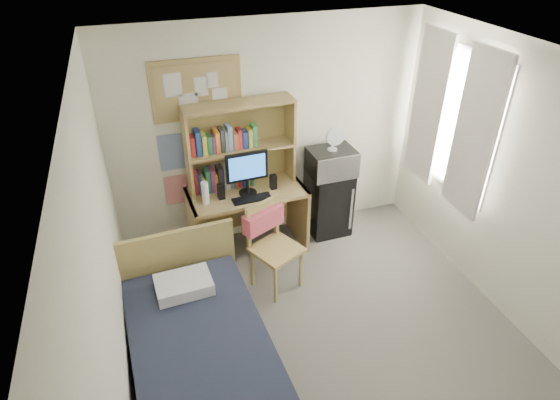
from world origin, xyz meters
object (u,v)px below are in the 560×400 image
object	(u,v)px
speaker_right	(273,182)
desk	(248,221)
bulletin_board	(196,89)
desk_fan	(333,139)
desk_chair	(276,249)
mini_fridge	(328,202)
bed	(207,378)
speaker_left	(221,191)
microwave	(331,162)
monitor	(247,174)

from	to	relation	value
speaker_right	desk	bearing A→B (deg)	168.69
bulletin_board	desk_fan	size ratio (longest dim) A/B	3.36
bulletin_board	desk	xyz separation A→B (m)	(0.40, -0.33, -1.51)
desk_chair	bulletin_board	bearing A→B (deg)	91.42
mini_fridge	bed	size ratio (longest dim) A/B	0.37
desk_fan	speaker_left	bearing A→B (deg)	-174.94
desk	mini_fridge	size ratio (longest dim) A/B	1.59
desk	bed	distance (m)	2.08
mini_fridge	bulletin_board	bearing A→B (deg)	169.64
desk	microwave	xyz separation A→B (m)	(1.06, 0.07, 0.57)
monitor	speaker_right	world-z (taller)	monitor
bed	microwave	xyz separation A→B (m)	(1.90, 1.96, 0.67)
bed	monitor	size ratio (longest dim) A/B	4.46
desk_chair	monitor	distance (m)	0.88
mini_fridge	desk_fan	xyz separation A→B (m)	(0.00, -0.02, 0.86)
desk	desk_chair	size ratio (longest dim) A/B	1.32
mini_fridge	speaker_right	xyz separation A→B (m)	(-0.75, -0.13, 0.49)
mini_fridge	speaker_left	world-z (taller)	speaker_left
speaker_left	desk_chair	bearing A→B (deg)	-59.51
desk_chair	microwave	size ratio (longest dim) A/B	1.88
speaker_left	speaker_right	bearing A→B (deg)	-0.00
bulletin_board	speaker_right	xyz separation A→B (m)	(0.70, -0.38, -1.02)
desk_chair	bed	bearing A→B (deg)	-154.32
desk	desk_chair	bearing A→B (deg)	-82.92
microwave	desk_fan	distance (m)	0.29
bed	monitor	xyz separation A→B (m)	(0.85, 1.84, 0.76)
monitor	microwave	world-z (taller)	monitor
mini_fridge	bed	xyz separation A→B (m)	(-1.90, -1.98, -0.11)
desk_fan	desk_chair	bearing A→B (deg)	-140.85
desk_chair	mini_fridge	bearing A→B (deg)	15.71
bulletin_board	monitor	distance (m)	1.02
monitor	bed	bearing A→B (deg)	-117.31
microwave	bed	bearing A→B (deg)	-134.90
mini_fridge	microwave	size ratio (longest dim) A/B	1.55
bed	microwave	bearing A→B (deg)	43.05
desk_chair	speaker_right	size ratio (longest dim) A/B	5.92
speaker_right	desk_fan	xyz separation A→B (m)	(0.75, 0.11, 0.37)
desk	microwave	world-z (taller)	microwave
monitor	speaker_right	xyz separation A→B (m)	(0.30, 0.01, -0.16)
desk_chair	speaker_left	size ratio (longest dim) A/B	5.69
bulletin_board	desk_chair	world-z (taller)	bulletin_board
speaker_left	speaker_right	distance (m)	0.60
mini_fridge	desk_fan	distance (m)	0.86
mini_fridge	speaker_right	world-z (taller)	speaker_right
bulletin_board	desk_fan	world-z (taller)	bulletin_board
monitor	desk_fan	xyz separation A→B (m)	(1.05, 0.13, 0.20)
bed	speaker_left	bearing A→B (deg)	70.36
monitor	mini_fridge	bearing A→B (deg)	5.41
bulletin_board	speaker_right	bearing A→B (deg)	-28.33
monitor	desk_fan	size ratio (longest dim) A/B	1.76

